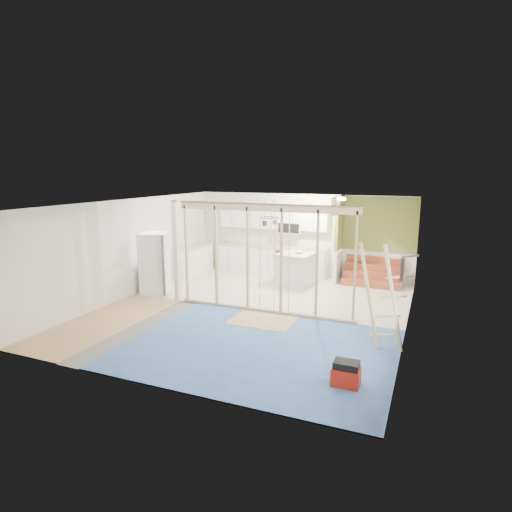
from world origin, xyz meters
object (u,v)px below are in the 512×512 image
at_px(toolbox, 346,374).
at_px(island, 295,270).
at_px(fridge, 155,263).
at_px(ladder, 384,297).

bearing_deg(toolbox, island, 114.76).
relative_size(fridge, island, 1.51).
height_order(fridge, toolbox, fridge).
bearing_deg(fridge, toolbox, -50.85).
bearing_deg(toolbox, ladder, 78.13).
xyz_separation_m(island, toolbox, (2.54, -5.39, -0.29)).
relative_size(fridge, ladder, 0.84).
distance_m(fridge, ladder, 6.44).
bearing_deg(ladder, toolbox, -91.18).
relative_size(island, toolbox, 2.54).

